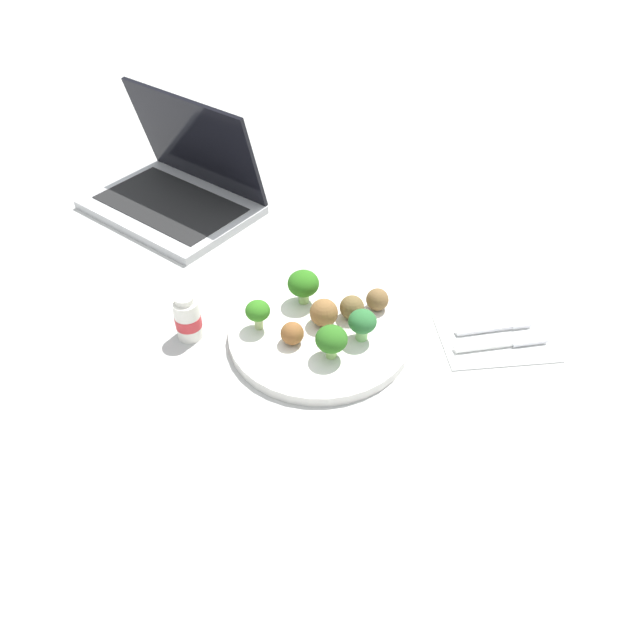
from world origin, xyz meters
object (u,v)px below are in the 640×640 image
Objects in this scene: broccoli_floret_near_rim at (331,340)px; meatball_front_right at (377,300)px; meatball_back_right at (324,313)px; knife at (505,343)px; yogurt_bottle at (188,318)px; meatball_back_left at (292,333)px; plate at (320,334)px; broccoli_floret_front_right at (362,322)px; napkin at (496,338)px; fork at (498,327)px; laptop at (178,188)px; meatball_far_rim at (352,307)px; broccoli_floret_back_left at (303,284)px; broccoli_floret_far_rim at (258,312)px.

meatball_front_right is at bearing 50.85° from broccoli_floret_near_rim.
knife is at bearing -12.09° from meatball_back_right.
meatball_back_left is at bearing -16.20° from yogurt_bottle.
broccoli_floret_front_right reaches higher than plate.
meatball_back_left is at bearing -151.42° from plate.
plate reaches higher than napkin.
knife is (0.18, -0.09, -0.03)m from meatball_front_right.
yogurt_bottle reaches higher than broccoli_floret_front_right.
fork is 0.31× the size of laptop.
laptop is (-0.30, 0.38, 0.00)m from meatball_far_rim.
broccoli_floret_near_rim is at bearing -129.15° from meatball_front_right.
meatball_front_right is at bearing 24.71° from plate.
meatball_back_right reaches higher than plate.
meatball_back_right is (0.01, 0.01, 0.03)m from plate.
broccoli_floret_back_left is 0.13m from broccoli_floret_near_rim.
laptop is (-0.23, 0.34, -0.01)m from broccoli_floret_back_left.
napkin is at bearing -21.58° from meatball_front_right.
broccoli_floret_front_right is at bearing -13.48° from broccoli_floret_far_rim.
meatball_far_rim is at bearing 1.00° from yogurt_bottle.
fork is at bearing -3.52° from yogurt_bottle.
meatball_back_right is (-0.05, 0.04, -0.01)m from broccoli_floret_front_right.
broccoli_floret_front_right reaches higher than meatball_back_right.
laptop reaches higher than broccoli_floret_front_right.
broccoli_floret_near_rim is 1.38× the size of meatball_far_rim.
plate is 5.68× the size of broccoli_floret_far_rim.
meatball_front_right is at bearing 63.58° from broccoli_floret_front_right.
broccoli_floret_back_left is 0.32m from knife.
napkin is at bearing 7.01° from broccoli_floret_near_rim.
laptop is (-0.52, 0.45, 0.03)m from knife.
laptop is at bearing 122.70° from meatball_back_right.
fork is at bearing -1.53° from plate.
fork is at bearing -38.55° from laptop.
broccoli_floret_near_rim is at bearing -78.66° from plate.
broccoli_floret_front_right is 0.06m from broccoli_floret_near_rim.
broccoli_floret_back_left is at bearing 149.23° from meatball_far_rim.
laptop is at bearing 115.19° from meatball_back_left.
fork is (0.27, 0.05, -0.04)m from broccoli_floret_near_rim.
broccoli_floret_far_rim reaches higher than plate.
meatball_far_rim is 0.22× the size of napkin.
knife is at bearing -25.35° from meatball_front_right.
napkin is at bearing 113.63° from knife.
meatball_back_left is 0.16m from yogurt_bottle.
broccoli_floret_near_rim is at bearing -172.99° from napkin.
broccoli_floret_near_rim is at bearing -115.44° from meatball_far_rim.
broccoli_floret_front_right is at bearing 174.83° from knife.
knife is 0.48m from yogurt_bottle.
meatball_far_rim reaches higher than fork.
broccoli_floret_near_rim is at bearing -169.22° from fork.
broccoli_floret_front_right is at bearing -0.26° from meatball_back_left.
broccoli_floret_far_rim is 0.19m from meatball_front_right.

